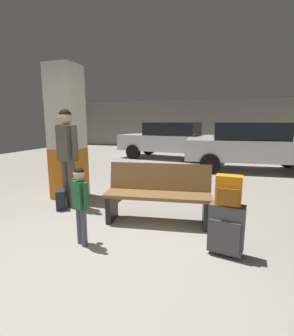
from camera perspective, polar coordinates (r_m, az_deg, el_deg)
The scene contains 11 objects.
ground_plane at distance 6.46m, azimuth 5.40°, elevation -3.56°, with size 18.00×18.00×0.10m, color gray.
garage_back_wall at distance 15.05m, azimuth 12.72°, elevation 9.83°, with size 18.00×0.12×2.80m, color gray.
structural_pillar at distance 5.18m, azimuth -18.01°, elevation 7.49°, with size 0.57×0.57×2.60m.
bench at distance 3.80m, azimuth 2.59°, elevation -5.98°, with size 1.66×0.73×0.89m.
suitcase at distance 3.04m, azimuth 17.84°, elevation -13.21°, with size 0.41×0.30×0.60m.
backpack_bright at distance 2.90m, azimuth 18.36°, elevation -5.02°, with size 0.29×0.21×0.34m.
child at distance 3.14m, azimuth -15.16°, elevation -6.70°, with size 0.30×0.25×0.99m.
adult at distance 4.56m, azimuth -18.03°, elevation 4.44°, with size 0.56×0.33×1.74m.
backpack_dark_floor at distance 4.67m, azimuth -19.25°, elevation -6.90°, with size 0.30×0.32×0.34m.
parked_car_far at distance 10.51m, azimuth 5.34°, elevation 6.60°, with size 4.28×2.18×1.51m.
parked_car_near at distance 8.46m, azimuth 22.97°, elevation 4.86°, with size 4.21×2.03×1.51m.
Camera 1 is at (1.29, -2.14, 1.52)m, focal length 26.35 mm.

